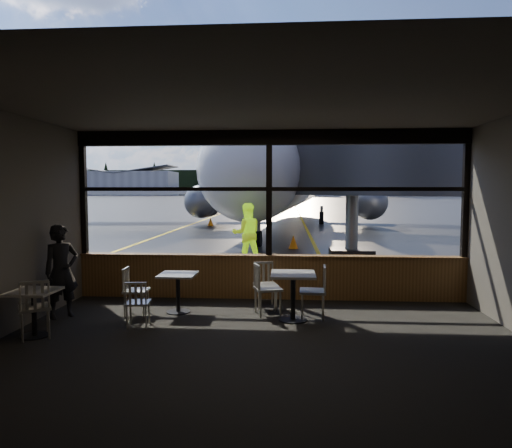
# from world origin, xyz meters

# --- Properties ---
(ground_plane) EXTENTS (520.00, 520.00, 0.00)m
(ground_plane) POSITION_xyz_m (0.00, 120.00, 0.00)
(ground_plane) COLOR black
(ground_plane) RESTS_ON ground
(carpet_floor) EXTENTS (8.00, 6.00, 0.01)m
(carpet_floor) POSITION_xyz_m (0.00, -3.00, 0.01)
(carpet_floor) COLOR black
(carpet_floor) RESTS_ON ground
(ceiling) EXTENTS (8.00, 6.00, 0.04)m
(ceiling) POSITION_xyz_m (0.00, -3.00, 3.50)
(ceiling) COLOR #38332D
(ceiling) RESTS_ON ground
(wall_back) EXTENTS (8.00, 0.04, 3.50)m
(wall_back) POSITION_xyz_m (0.00, -6.00, 1.75)
(wall_back) COLOR #4B453C
(wall_back) RESTS_ON ground
(window_sill) EXTENTS (8.00, 0.28, 0.90)m
(window_sill) POSITION_xyz_m (0.00, 0.00, 0.45)
(window_sill) COLOR brown
(window_sill) RESTS_ON ground
(window_header) EXTENTS (8.00, 0.18, 0.30)m
(window_header) POSITION_xyz_m (0.00, 0.00, 3.35)
(window_header) COLOR black
(window_header) RESTS_ON ground
(mullion_left) EXTENTS (0.12, 0.12, 2.60)m
(mullion_left) POSITION_xyz_m (-3.95, 0.00, 2.20)
(mullion_left) COLOR black
(mullion_left) RESTS_ON ground
(mullion_centre) EXTENTS (0.12, 0.12, 2.60)m
(mullion_centre) POSITION_xyz_m (0.00, 0.00, 2.20)
(mullion_centre) COLOR black
(mullion_centre) RESTS_ON ground
(mullion_right) EXTENTS (0.12, 0.12, 2.60)m
(mullion_right) POSITION_xyz_m (3.95, 0.00, 2.20)
(mullion_right) COLOR black
(mullion_right) RESTS_ON ground
(window_transom) EXTENTS (8.00, 0.10, 0.08)m
(window_transom) POSITION_xyz_m (0.00, 0.00, 2.30)
(window_transom) COLOR black
(window_transom) RESTS_ON ground
(airliner) EXTENTS (33.27, 38.72, 11.04)m
(airliner) POSITION_xyz_m (0.30, 20.94, 5.52)
(airliner) COLOR silver
(airliner) RESTS_ON ground_plane
(jet_bridge) EXTENTS (8.59, 10.50, 4.58)m
(jet_bridge) POSITION_xyz_m (3.60, 5.50, 2.29)
(jet_bridge) COLOR #2E2E30
(jet_bridge) RESTS_ON ground_plane
(cafe_table_near) EXTENTS (0.76, 0.76, 0.84)m
(cafe_table_near) POSITION_xyz_m (0.48, -1.58, 0.42)
(cafe_table_near) COLOR #A6A099
(cafe_table_near) RESTS_ON carpet_floor
(cafe_table_mid) EXTENTS (0.67, 0.67, 0.73)m
(cafe_table_mid) POSITION_xyz_m (-1.64, -1.21, 0.37)
(cafe_table_mid) COLOR gray
(cafe_table_mid) RESTS_ON carpet_floor
(cafe_table_left) EXTENTS (0.67, 0.67, 0.73)m
(cafe_table_left) POSITION_xyz_m (-3.53, -2.74, 0.37)
(cafe_table_left) COLOR #A49F97
(cafe_table_left) RESTS_ON carpet_floor
(chair_near_e) EXTENTS (0.54, 0.54, 0.95)m
(chair_near_e) POSITION_xyz_m (0.83, -1.41, 0.48)
(chair_near_e) COLOR #B0AA9E
(chair_near_e) RESTS_ON carpet_floor
(chair_near_w) EXTENTS (0.65, 0.65, 0.95)m
(chair_near_w) POSITION_xyz_m (0.03, -1.25, 0.48)
(chair_near_w) COLOR #B7B1A5
(chair_near_w) RESTS_ON carpet_floor
(chair_near_n) EXTENTS (0.59, 0.59, 0.88)m
(chair_near_n) POSITION_xyz_m (-0.03, -0.75, 0.44)
(chair_near_n) COLOR #B2ACA1
(chair_near_n) RESTS_ON carpet_floor
(chair_mid_s) EXTENTS (0.49, 0.49, 0.80)m
(chair_mid_s) POSITION_xyz_m (-2.10, -2.11, 0.40)
(chair_mid_s) COLOR beige
(chair_mid_s) RESTS_ON carpet_floor
(chair_mid_w) EXTENTS (0.51, 0.51, 0.88)m
(chair_mid_w) POSITION_xyz_m (-2.36, -1.41, 0.44)
(chair_mid_w) COLOR beige
(chair_mid_w) RESTS_ON carpet_floor
(chair_left_s) EXTENTS (0.71, 0.71, 0.94)m
(chair_left_s) POSITION_xyz_m (-3.48, -2.80, 0.47)
(chair_left_s) COLOR #ABA79B
(chair_left_s) RESTS_ON carpet_floor
(passenger) EXTENTS (0.70, 0.72, 1.67)m
(passenger) POSITION_xyz_m (-3.62, -1.68, 0.84)
(passenger) COLOR black
(passenger) RESTS_ON carpet_floor
(ground_crew) EXTENTS (1.06, 0.92, 1.88)m
(ground_crew) POSITION_xyz_m (-0.87, 4.51, 0.94)
(ground_crew) COLOR #BFF219
(ground_crew) RESTS_ON ground_plane
(cone_nose) EXTENTS (0.37, 0.37, 0.52)m
(cone_nose) POSITION_xyz_m (0.61, 8.29, 0.26)
(cone_nose) COLOR #FF5808
(cone_nose) RESTS_ON ground_plane
(cone_wing) EXTENTS (0.37, 0.37, 0.52)m
(cone_wing) POSITION_xyz_m (-4.56, 19.52, 0.26)
(cone_wing) COLOR #E95E07
(cone_wing) RESTS_ON ground_plane
(hangar_left) EXTENTS (45.00, 18.00, 11.00)m
(hangar_left) POSITION_xyz_m (-70.00, 180.00, 5.50)
(hangar_left) COLOR silver
(hangar_left) RESTS_ON ground_plane
(hangar_mid) EXTENTS (38.00, 15.00, 10.00)m
(hangar_mid) POSITION_xyz_m (0.00, 185.00, 5.00)
(hangar_mid) COLOR silver
(hangar_mid) RESTS_ON ground_plane
(hangar_right) EXTENTS (50.00, 20.00, 12.00)m
(hangar_right) POSITION_xyz_m (60.00, 178.00, 6.00)
(hangar_right) COLOR silver
(hangar_right) RESTS_ON ground_plane
(fuel_tank_a) EXTENTS (8.00, 8.00, 6.00)m
(fuel_tank_a) POSITION_xyz_m (-30.00, 182.00, 3.00)
(fuel_tank_a) COLOR silver
(fuel_tank_a) RESTS_ON ground_plane
(fuel_tank_b) EXTENTS (8.00, 8.00, 6.00)m
(fuel_tank_b) POSITION_xyz_m (-20.00, 182.00, 3.00)
(fuel_tank_b) COLOR silver
(fuel_tank_b) RESTS_ON ground_plane
(fuel_tank_c) EXTENTS (8.00, 8.00, 6.00)m
(fuel_tank_c) POSITION_xyz_m (-10.00, 182.00, 3.00)
(fuel_tank_c) COLOR silver
(fuel_tank_c) RESTS_ON ground_plane
(treeline) EXTENTS (360.00, 3.00, 12.00)m
(treeline) POSITION_xyz_m (0.00, 210.00, 6.00)
(treeline) COLOR black
(treeline) RESTS_ON ground_plane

